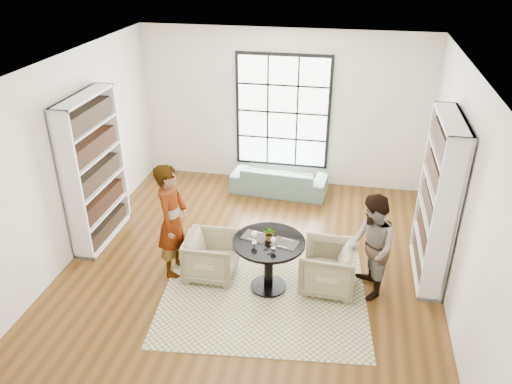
% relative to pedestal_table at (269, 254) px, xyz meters
% --- Properties ---
extents(ground, '(6.00, 6.00, 0.00)m').
position_rel_pedestal_table_xyz_m(ground, '(-0.35, 0.51, -0.57)').
color(ground, brown).
extents(room_shell, '(6.00, 6.01, 6.00)m').
position_rel_pedestal_table_xyz_m(room_shell, '(-0.35, 1.06, 0.69)').
color(room_shell, silver).
rests_on(room_shell, ground).
extents(rug, '(3.08, 3.08, 0.01)m').
position_rel_pedestal_table_xyz_m(rug, '(-0.05, 0.05, -0.56)').
color(rug, '#C2BD91').
rests_on(rug, ground).
extents(pedestal_table, '(0.99, 0.99, 0.79)m').
position_rel_pedestal_table_xyz_m(pedestal_table, '(0.00, 0.00, 0.00)').
color(pedestal_table, black).
rests_on(pedestal_table, ground).
extents(sofa, '(1.85, 0.83, 0.53)m').
position_rel_pedestal_table_xyz_m(sofa, '(-0.31, 2.96, -0.31)').
color(sofa, slate).
rests_on(sofa, ground).
extents(armchair_left, '(0.74, 0.72, 0.65)m').
position_rel_pedestal_table_xyz_m(armchair_left, '(-0.87, 0.14, -0.24)').
color(armchair_left, tan).
rests_on(armchair_left, ground).
extents(armchair_right, '(0.79, 0.77, 0.69)m').
position_rel_pedestal_table_xyz_m(armchair_right, '(0.81, 0.17, -0.23)').
color(armchair_right, '#BAB985').
rests_on(armchair_right, ground).
extents(person_left, '(0.42, 0.63, 1.73)m').
position_rel_pedestal_table_xyz_m(person_left, '(-1.42, 0.14, 0.29)').
color(person_left, gray).
rests_on(person_left, ground).
extents(person_right, '(0.73, 0.85, 1.51)m').
position_rel_pedestal_table_xyz_m(person_right, '(1.36, 0.17, 0.18)').
color(person_right, gray).
rests_on(person_right, ground).
extents(placemat_left, '(0.39, 0.33, 0.01)m').
position_rel_pedestal_table_xyz_m(placemat_left, '(-0.20, 0.07, 0.22)').
color(placemat_left, black).
rests_on(placemat_left, pedestal_table).
extents(placemat_right, '(0.39, 0.33, 0.01)m').
position_rel_pedestal_table_xyz_m(placemat_right, '(0.22, -0.03, 0.22)').
color(placemat_right, black).
rests_on(placemat_right, pedestal_table).
extents(cutlery_left, '(0.19, 0.25, 0.01)m').
position_rel_pedestal_table_xyz_m(cutlery_left, '(-0.20, 0.07, 0.23)').
color(cutlery_left, silver).
rests_on(cutlery_left, placemat_left).
extents(cutlery_right, '(0.19, 0.25, 0.01)m').
position_rel_pedestal_table_xyz_m(cutlery_right, '(0.22, -0.03, 0.23)').
color(cutlery_right, silver).
rests_on(cutlery_right, placemat_right).
extents(wine_glass_left, '(0.08, 0.08, 0.18)m').
position_rel_pedestal_table_xyz_m(wine_glass_left, '(-0.19, -0.09, 0.35)').
color(wine_glass_left, silver).
rests_on(wine_glass_left, pedestal_table).
extents(wine_glass_right, '(0.08, 0.08, 0.17)m').
position_rel_pedestal_table_xyz_m(wine_glass_right, '(0.09, -0.16, 0.34)').
color(wine_glass_right, silver).
rests_on(wine_glass_right, pedestal_table).
extents(flower_centerpiece, '(0.19, 0.17, 0.20)m').
position_rel_pedestal_table_xyz_m(flower_centerpiece, '(0.01, 0.03, 0.32)').
color(flower_centerpiece, gray).
rests_on(flower_centerpiece, pedestal_table).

